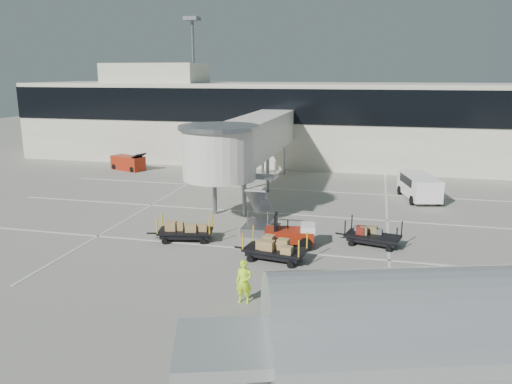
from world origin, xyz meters
TOP-DOWN VIEW (x-y plane):
  - ground at (0.00, 0.00)m, footprint 140.00×140.00m
  - lane_markings at (-0.67, 9.33)m, footprint 40.00×30.00m
  - terminal at (-0.35, 29.94)m, footprint 64.00×12.11m
  - jet_bridge at (-3.97, 12.26)m, footprint 5.70×20.40m
  - baggage_tug at (0.91, 3.01)m, footprint 2.76×1.94m
  - suitcase_cart at (5.18, 4.10)m, footprint 3.58×2.04m
  - box_cart_near at (0.43, 0.68)m, footprint 3.75×1.93m
  - box_cart_far at (-4.78, 2.48)m, footprint 3.70×2.05m
  - ground_worker at (0.22, -4.14)m, footprint 0.70×0.50m
  - minivan at (8.24, 15.22)m, footprint 2.94×5.02m
  - belt_loader at (-17.81, 20.59)m, footprint 3.84×2.52m

SIDE VIEW (x-z plane):
  - ground at x=0.00m, z-range 0.00..0.00m
  - lane_markings at x=-0.67m, z-range 0.00..0.02m
  - suitcase_cart at x=5.18m, z-range -0.21..1.16m
  - box_cart_far at x=-4.78m, z-range -0.19..1.23m
  - box_cart_near at x=0.43m, z-range -0.16..1.28m
  - baggage_tug at x=0.91m, z-range -0.23..1.48m
  - belt_loader at x=-17.81m, z-range -0.21..1.53m
  - ground_worker at x=0.22m, z-range 0.00..1.79m
  - minivan at x=8.24m, z-range 0.18..1.96m
  - terminal at x=-0.35m, z-range -3.49..11.71m
  - jet_bridge at x=-3.97m, z-range 1.27..7.30m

